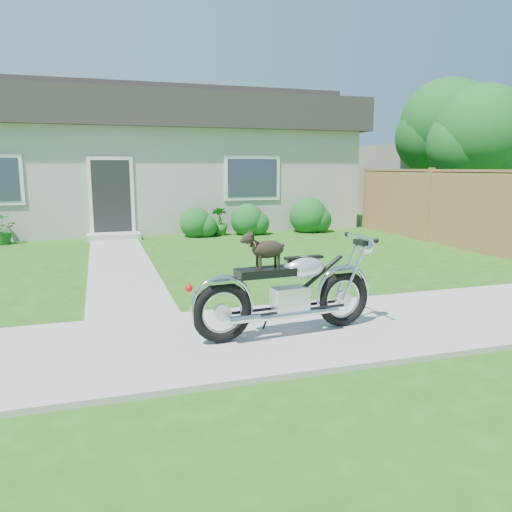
{
  "coord_description": "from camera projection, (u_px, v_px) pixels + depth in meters",
  "views": [
    {
      "loc": [
        -1.86,
        -5.17,
        1.9
      ],
      "look_at": [
        0.09,
        1.0,
        0.75
      ],
      "focal_mm": 35.0,
      "sensor_mm": 36.0,
      "label": 1
    }
  ],
  "objects": [
    {
      "name": "house",
      "position": [
        154.0,
        160.0,
        16.62
      ],
      "size": [
        12.6,
        7.03,
        4.5
      ],
      "color": "#B2ADA1",
      "rests_on": "ground"
    },
    {
      "name": "potted_plant_right",
      "position": [
        220.0,
        221.0,
        14.12
      ],
      "size": [
        0.5,
        0.5,
        0.8
      ],
      "primitive_type": "imported",
      "rotation": [
        0.0,
        0.0,
        3.01
      ],
      "color": "#22691D",
      "rests_on": "ground"
    },
    {
      "name": "tree_near",
      "position": [
        487.0,
        138.0,
        14.52
      ],
      "size": [
        2.83,
        2.8,
        4.29
      ],
      "color": "#3D2B1C",
      "rests_on": "ground"
    },
    {
      "name": "walkway",
      "position": [
        120.0,
        263.0,
        9.99
      ],
      "size": [
        1.2,
        8.0,
        0.03
      ],
      "primitive_type": "cube",
      "color": "#9E9B93",
      "rests_on": "ground"
    },
    {
      "name": "sidewalk",
      "position": [
        274.0,
        333.0,
        5.74
      ],
      "size": [
        24.0,
        2.2,
        0.04
      ],
      "primitive_type": "cube",
      "color": "#9E9B93",
      "rests_on": "ground"
    },
    {
      "name": "ground",
      "position": [
        274.0,
        335.0,
        5.74
      ],
      "size": [
        80.0,
        80.0,
        0.0
      ],
      "primitive_type": "plane",
      "color": "#235114",
      "rests_on": "ground"
    },
    {
      "name": "tree_far",
      "position": [
        452.0,
        131.0,
        17.02
      ],
      "size": [
        3.2,
        3.2,
        4.9
      ],
      "color": "#3D2B1C",
      "rests_on": "ground"
    },
    {
      "name": "shrub_row",
      "position": [
        227.0,
        221.0,
        14.12
      ],
      "size": [
        10.46,
        1.12,
        1.12
      ],
      "color": "#16531B",
      "rests_on": "ground"
    },
    {
      "name": "fence",
      "position": [
        430.0,
        205.0,
        12.85
      ],
      "size": [
        0.12,
        6.62,
        1.9
      ],
      "color": "#9C7645",
      "rests_on": "ground"
    },
    {
      "name": "potted_plant_left",
      "position": [
        1.0,
        230.0,
        12.46
      ],
      "size": [
        0.85,
        0.84,
        0.72
      ],
      "primitive_type": "imported",
      "rotation": [
        0.0,
        0.0,
        2.49
      ],
      "color": "#185B1D",
      "rests_on": "ground"
    },
    {
      "name": "motorcycle_with_dog",
      "position": [
        289.0,
        289.0,
        5.59
      ],
      "size": [
        2.22,
        0.6,
        1.18
      ],
      "rotation": [
        0.0,
        0.0,
        0.08
      ],
      "color": "black",
      "rests_on": "sidewalk"
    }
  ]
}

